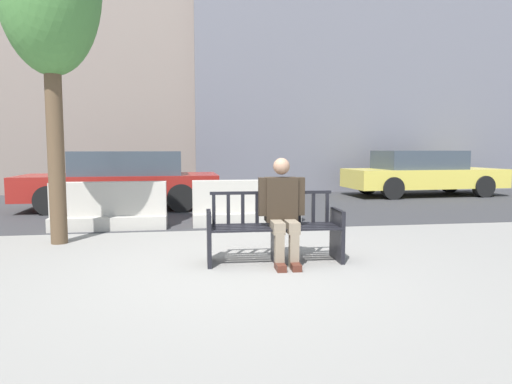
{
  "coord_description": "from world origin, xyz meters",
  "views": [
    {
      "loc": [
        -0.52,
        -5.25,
        1.43
      ],
      "look_at": [
        0.57,
        1.82,
        0.75
      ],
      "focal_mm": 32.0,
      "sensor_mm": 36.0,
      "label": 1
    }
  ],
  "objects_px": {
    "car_sedan_mid": "(123,180)",
    "car_taxi_near": "(422,173)",
    "jersey_barrier_centre": "(246,206)",
    "street_bench": "(274,231)",
    "seated_person": "(282,208)",
    "jersey_barrier_left": "(110,210)"
  },
  "relations": [
    {
      "from": "seated_person",
      "to": "jersey_barrier_centre",
      "type": "bearing_deg",
      "value": 91.38
    },
    {
      "from": "car_sedan_mid",
      "to": "seated_person",
      "type": "bearing_deg",
      "value": -64.73
    },
    {
      "from": "street_bench",
      "to": "car_taxi_near",
      "type": "bearing_deg",
      "value": 50.57
    },
    {
      "from": "seated_person",
      "to": "jersey_barrier_left",
      "type": "bearing_deg",
      "value": 131.54
    },
    {
      "from": "car_sedan_mid",
      "to": "car_taxi_near",
      "type": "bearing_deg",
      "value": 11.6
    },
    {
      "from": "street_bench",
      "to": "jersey_barrier_centre",
      "type": "xyz_separation_m",
      "value": [
        0.02,
        2.9,
        -0.06
      ]
    },
    {
      "from": "seated_person",
      "to": "jersey_barrier_left",
      "type": "distance_m",
      "value": 3.85
    },
    {
      "from": "seated_person",
      "to": "car_taxi_near",
      "type": "relative_size",
      "value": 0.27
    },
    {
      "from": "jersey_barrier_centre",
      "to": "car_taxi_near",
      "type": "distance_m",
      "value": 7.49
    },
    {
      "from": "street_bench",
      "to": "seated_person",
      "type": "height_order",
      "value": "seated_person"
    },
    {
      "from": "street_bench",
      "to": "jersey_barrier_left",
      "type": "bearing_deg",
      "value": 131.04
    },
    {
      "from": "jersey_barrier_centre",
      "to": "car_sedan_mid",
      "type": "distance_m",
      "value": 3.75
    },
    {
      "from": "jersey_barrier_left",
      "to": "car_taxi_near",
      "type": "bearing_deg",
      "value": 28.12
    },
    {
      "from": "car_sedan_mid",
      "to": "street_bench",
      "type": "bearing_deg",
      "value": -65.3
    },
    {
      "from": "seated_person",
      "to": "jersey_barrier_left",
      "type": "relative_size",
      "value": 0.66
    },
    {
      "from": "car_sedan_mid",
      "to": "jersey_barrier_centre",
      "type": "bearing_deg",
      "value": -45.99
    },
    {
      "from": "car_taxi_near",
      "to": "jersey_barrier_left",
      "type": "bearing_deg",
      "value": -151.88
    },
    {
      "from": "jersey_barrier_centre",
      "to": "car_sedan_mid",
      "type": "bearing_deg",
      "value": 134.01
    },
    {
      "from": "street_bench",
      "to": "car_taxi_near",
      "type": "height_order",
      "value": "car_taxi_near"
    },
    {
      "from": "jersey_barrier_centre",
      "to": "jersey_barrier_left",
      "type": "xyz_separation_m",
      "value": [
        -2.47,
        -0.09,
        0.0
      ]
    },
    {
      "from": "car_taxi_near",
      "to": "jersey_barrier_centre",
      "type": "bearing_deg",
      "value": -143.52
    },
    {
      "from": "jersey_barrier_centre",
      "to": "car_sedan_mid",
      "type": "xyz_separation_m",
      "value": [
        -2.59,
        2.68,
        0.36
      ]
    }
  ]
}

